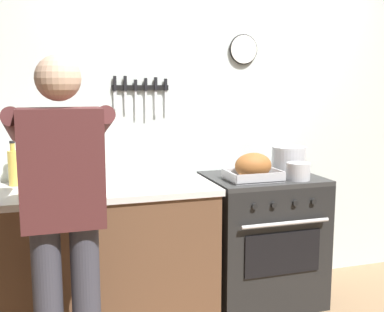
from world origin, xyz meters
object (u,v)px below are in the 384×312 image
(saucepan, at_px, (298,171))
(stock_pot, at_px, (289,160))
(person_cook, at_px, (63,206))
(bottle_vinegar, at_px, (73,164))
(bottle_olive_oil, at_px, (84,165))
(bottle_cooking_oil, at_px, (14,167))
(cutting_board, at_px, (72,188))
(roasting_pan, at_px, (253,168))
(stove, at_px, (261,238))

(saucepan, bearing_deg, stock_pot, 74.82)
(person_cook, xyz_separation_m, saucepan, (1.53, 0.44, 0.01))
(bottle_vinegar, bearing_deg, person_cook, -96.55)
(person_cook, relative_size, bottle_olive_oil, 5.75)
(saucepan, distance_m, bottle_vinegar, 1.48)
(bottle_olive_oil, height_order, bottle_cooking_oil, bottle_olive_oil)
(bottle_olive_oil, bearing_deg, cutting_board, -116.62)
(roasting_pan, height_order, cutting_board, roasting_pan)
(roasting_pan, distance_m, bottle_cooking_oil, 1.53)
(cutting_board, bearing_deg, stock_pot, 4.46)
(stove, bearing_deg, roasting_pan, -139.46)
(bottle_vinegar, bearing_deg, bottle_olive_oil, -54.98)
(cutting_board, xyz_separation_m, bottle_olive_oil, (0.09, 0.18, 0.11))
(cutting_board, distance_m, bottle_cooking_oil, 0.42)
(saucepan, bearing_deg, person_cook, -163.79)
(bottle_cooking_oil, bearing_deg, stock_pot, -3.52)
(person_cook, distance_m, cutting_board, 0.58)
(roasting_pan, xyz_separation_m, saucepan, (0.29, -0.08, -0.03))
(person_cook, xyz_separation_m, roasting_pan, (1.23, 0.52, 0.03))
(stove, relative_size, bottle_olive_oil, 3.12)
(stock_pot, distance_m, bottle_vinegar, 1.50)
(stove, xyz_separation_m, roasting_pan, (-0.12, -0.11, 0.53))
(cutting_board, relative_size, bottle_cooking_oil, 1.27)
(stove, height_order, roasting_pan, roasting_pan)
(bottle_cooking_oil, relative_size, bottle_vinegar, 1.06)
(stock_pot, distance_m, bottle_olive_oil, 1.44)
(bottle_vinegar, bearing_deg, stock_pot, -5.54)
(roasting_pan, bearing_deg, stock_pot, 25.88)
(cutting_board, bearing_deg, bottle_cooking_oil, 145.09)
(person_cook, relative_size, bottle_vinegar, 6.21)
(person_cook, height_order, stock_pot, person_cook)
(saucepan, distance_m, bottle_olive_oil, 1.41)
(stove, height_order, stock_pot, stock_pot)
(stock_pot, bearing_deg, roasting_pan, -154.12)
(roasting_pan, height_order, stock_pot, stock_pot)
(cutting_board, height_order, bottle_olive_oil, bottle_olive_oil)
(saucepan, bearing_deg, bottle_cooking_oil, 168.42)
(roasting_pan, relative_size, saucepan, 2.21)
(saucepan, height_order, cutting_board, saucepan)
(bottle_cooking_oil, distance_m, bottle_vinegar, 0.37)
(stock_pot, height_order, bottle_vinegar, bottle_vinegar)
(saucepan, height_order, bottle_cooking_oil, bottle_cooking_oil)
(roasting_pan, relative_size, cutting_board, 0.98)
(person_cook, distance_m, roasting_pan, 1.34)
(roasting_pan, distance_m, stock_pot, 0.40)
(stove, height_order, bottle_olive_oil, bottle_olive_oil)
(roasting_pan, height_order, bottle_cooking_oil, bottle_cooking_oil)
(saucepan, xyz_separation_m, cutting_board, (-1.46, 0.13, -0.05))
(roasting_pan, xyz_separation_m, bottle_olive_oil, (-1.08, 0.23, 0.04))
(saucepan, bearing_deg, cutting_board, 174.76)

